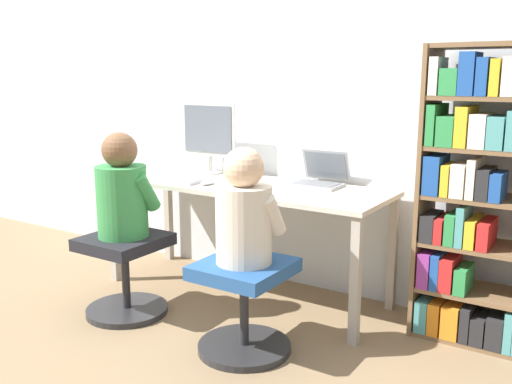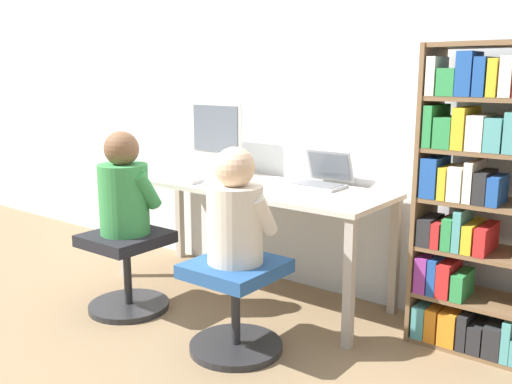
{
  "view_description": "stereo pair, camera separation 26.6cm",
  "coord_description": "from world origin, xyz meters",
  "px_view_note": "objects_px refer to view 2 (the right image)",
  "views": [
    {
      "loc": [
        2.01,
        -2.63,
        1.42
      ],
      "look_at": [
        0.2,
        0.16,
        0.74
      ],
      "focal_mm": 40.0,
      "sensor_mm": 36.0,
      "label": 1
    },
    {
      "loc": [
        2.22,
        -2.48,
        1.42
      ],
      "look_at": [
        0.2,
        0.16,
        0.74
      ],
      "focal_mm": 40.0,
      "sensor_mm": 36.0,
      "label": 2
    }
  ],
  "objects_px": {
    "desktop_monitor": "(216,135)",
    "office_chair_left": "(127,265)",
    "person_at_monitor": "(124,189)",
    "bookshelf": "(479,203)",
    "office_chair_right": "(236,300)",
    "person_at_laptop": "(235,212)",
    "keyboard": "(180,178)",
    "laptop": "(322,179)"
  },
  "relations": [
    {
      "from": "keyboard",
      "to": "person_at_monitor",
      "type": "bearing_deg",
      "value": -89.8
    },
    {
      "from": "person_at_monitor",
      "to": "person_at_laptop",
      "type": "relative_size",
      "value": 1.04
    },
    {
      "from": "office_chair_left",
      "to": "person_at_laptop",
      "type": "relative_size",
      "value": 0.83
    },
    {
      "from": "laptop",
      "to": "office_chair_right",
      "type": "relative_size",
      "value": 0.64
    },
    {
      "from": "office_chair_left",
      "to": "person_at_monitor",
      "type": "xyz_separation_m",
      "value": [
        0.0,
        0.0,
        0.47
      ]
    },
    {
      "from": "keyboard",
      "to": "office_chair_right",
      "type": "relative_size",
      "value": 0.8
    },
    {
      "from": "keyboard",
      "to": "person_at_laptop",
      "type": "distance_m",
      "value": 0.99
    },
    {
      "from": "person_at_monitor",
      "to": "person_at_laptop",
      "type": "height_order",
      "value": "person_at_monitor"
    },
    {
      "from": "desktop_monitor",
      "to": "person_at_monitor",
      "type": "xyz_separation_m",
      "value": [
        -0.0,
        -0.83,
        -0.26
      ]
    },
    {
      "from": "desktop_monitor",
      "to": "office_chair_left",
      "type": "relative_size",
      "value": 1.01
    },
    {
      "from": "office_chair_right",
      "to": "person_at_laptop",
      "type": "relative_size",
      "value": 0.83
    },
    {
      "from": "keyboard",
      "to": "desktop_monitor",
      "type": "bearing_deg",
      "value": 89.53
    },
    {
      "from": "keyboard",
      "to": "bookshelf",
      "type": "relative_size",
      "value": 0.25
    },
    {
      "from": "laptop",
      "to": "office_chair_right",
      "type": "distance_m",
      "value": 1.0
    },
    {
      "from": "office_chair_left",
      "to": "office_chair_right",
      "type": "relative_size",
      "value": 1.0
    },
    {
      "from": "desktop_monitor",
      "to": "bookshelf",
      "type": "relative_size",
      "value": 0.32
    },
    {
      "from": "person_at_monitor",
      "to": "person_at_laptop",
      "type": "distance_m",
      "value": 0.87
    },
    {
      "from": "keyboard",
      "to": "laptop",
      "type": "bearing_deg",
      "value": 24.07
    },
    {
      "from": "office_chair_left",
      "to": "bookshelf",
      "type": "xyz_separation_m",
      "value": [
        1.83,
        0.76,
        0.51
      ]
    },
    {
      "from": "office_chair_right",
      "to": "bookshelf",
      "type": "height_order",
      "value": "bookshelf"
    },
    {
      "from": "laptop",
      "to": "office_chair_left",
      "type": "relative_size",
      "value": 0.64
    },
    {
      "from": "bookshelf",
      "to": "person_at_laptop",
      "type": "bearing_deg",
      "value": -141.4
    },
    {
      "from": "office_chair_right",
      "to": "laptop",
      "type": "bearing_deg",
      "value": 91.0
    },
    {
      "from": "desktop_monitor",
      "to": "office_chair_left",
      "type": "distance_m",
      "value": 1.11
    },
    {
      "from": "laptop",
      "to": "office_chair_left",
      "type": "distance_m",
      "value": 1.31
    },
    {
      "from": "desktop_monitor",
      "to": "bookshelf",
      "type": "bearing_deg",
      "value": -2.31
    },
    {
      "from": "office_chair_right",
      "to": "person_at_monitor",
      "type": "relative_size",
      "value": 0.8
    },
    {
      "from": "laptop",
      "to": "keyboard",
      "type": "distance_m",
      "value": 0.94
    },
    {
      "from": "office_chair_right",
      "to": "keyboard",
      "type": "bearing_deg",
      "value": 151.13
    },
    {
      "from": "desktop_monitor",
      "to": "office_chair_right",
      "type": "height_order",
      "value": "desktop_monitor"
    },
    {
      "from": "person_at_laptop",
      "to": "keyboard",
      "type": "bearing_deg",
      "value": 151.31
    },
    {
      "from": "office_chair_left",
      "to": "person_at_monitor",
      "type": "bearing_deg",
      "value": 90.0
    },
    {
      "from": "laptop",
      "to": "keyboard",
      "type": "relative_size",
      "value": 0.8
    },
    {
      "from": "person_at_monitor",
      "to": "bookshelf",
      "type": "height_order",
      "value": "bookshelf"
    },
    {
      "from": "office_chair_right",
      "to": "office_chair_left",
      "type": "bearing_deg",
      "value": 179.27
    },
    {
      "from": "person_at_monitor",
      "to": "office_chair_right",
      "type": "bearing_deg",
      "value": -0.99
    },
    {
      "from": "keyboard",
      "to": "person_at_monitor",
      "type": "height_order",
      "value": "person_at_monitor"
    },
    {
      "from": "person_at_laptop",
      "to": "office_chair_right",
      "type": "bearing_deg",
      "value": -90.0
    },
    {
      "from": "laptop",
      "to": "keyboard",
      "type": "bearing_deg",
      "value": -155.93
    },
    {
      "from": "office_chair_right",
      "to": "person_at_laptop",
      "type": "height_order",
      "value": "person_at_laptop"
    },
    {
      "from": "person_at_monitor",
      "to": "desktop_monitor",
      "type": "bearing_deg",
      "value": 89.91
    },
    {
      "from": "keyboard",
      "to": "person_at_laptop",
      "type": "bearing_deg",
      "value": -28.69
    }
  ]
}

